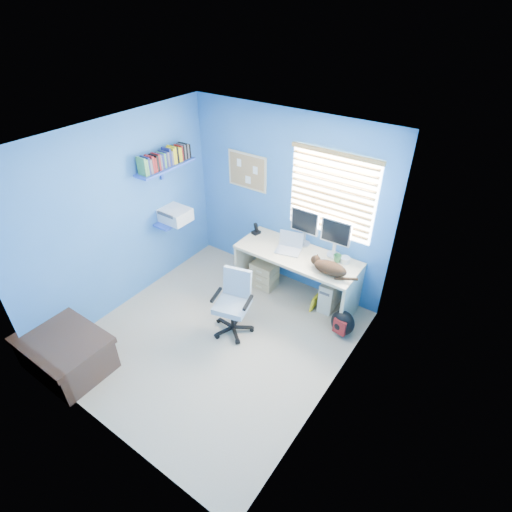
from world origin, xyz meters
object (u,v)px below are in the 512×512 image
Objects in this scene: cat at (330,268)px; office_chair at (234,310)px; laptop at (289,244)px; tower_pc at (331,293)px; desk at (296,276)px.

office_chair is at bearing -125.63° from cat.
cat is 0.51× the size of office_chair.
office_chair is at bearing -115.11° from laptop.
cat is at bearing -82.51° from tower_pc.
laptop reaches higher than desk.
office_chair is at bearing -108.31° from desk.
cat is (0.68, -0.13, -0.03)m from laptop.
office_chair is at bearing -129.39° from tower_pc.
tower_pc is at bearing 14.28° from desk.
office_chair is (-0.86, -0.85, -0.50)m from cat.
tower_pc is 1.38m from office_chair.
laptop is at bearing 79.22° from office_chair.
laptop is at bearing 179.09° from cat.
laptop is (-0.14, -0.01, 0.48)m from desk.
tower_pc is 0.54× the size of office_chair.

